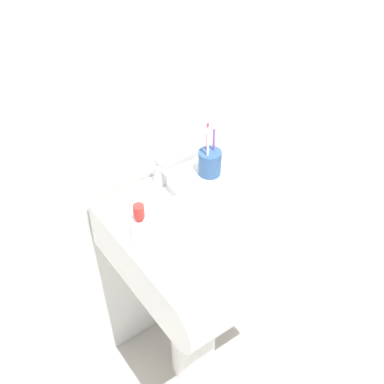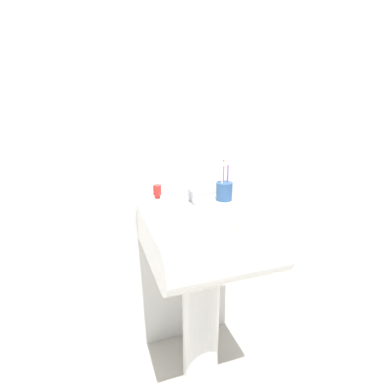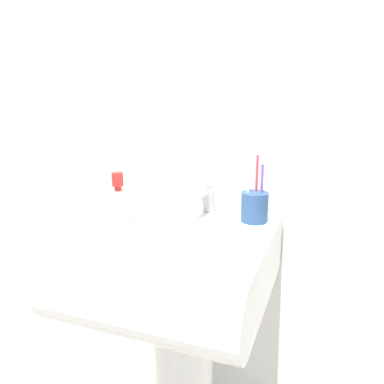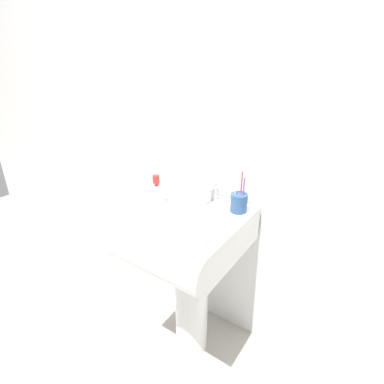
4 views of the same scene
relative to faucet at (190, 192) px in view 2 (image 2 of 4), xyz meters
The scene contains 8 objects.
ground_plane 0.92m from the faucet, 92.46° to the right, with size 6.00×6.00×0.00m, color #ADA89E.
wall_back 0.32m from the faucet, 94.12° to the left, with size 5.00×0.05×2.40m, color silver.
sink_pedestal 0.59m from the faucet, 92.46° to the right, with size 0.18×0.18×0.68m, color white.
sink_basin 0.28m from the faucet, 91.81° to the right, with size 0.49×0.57×0.18m.
faucet is the anchor object (origin of this frame).
toothbrush_cup 0.17m from the faucet, 12.76° to the right, with size 0.08×0.08×0.22m.
soap_bottle 0.28m from the faucet, 136.22° to the right, with size 0.07×0.07×0.15m.
bar_soap 0.39m from the faucet, 74.67° to the right, with size 0.08×0.04×0.02m, color silver.
Camera 2 is at (-0.44, -1.12, 1.33)m, focal length 28.00 mm.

